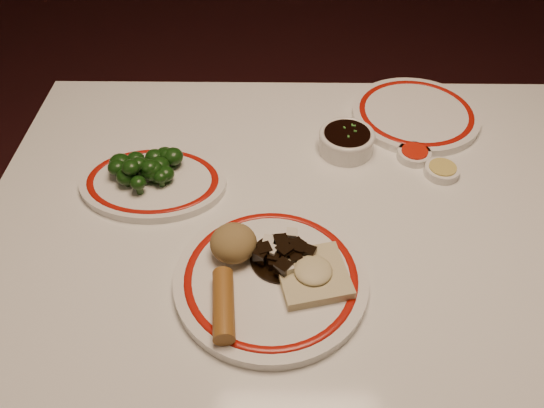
{
  "coord_description": "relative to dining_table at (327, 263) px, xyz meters",
  "views": [
    {
      "loc": [
        -0.09,
        -0.6,
        1.4
      ],
      "look_at": [
        -0.1,
        0.01,
        0.8
      ],
      "focal_mm": 35.0,
      "sensor_mm": 36.0,
      "label": 1
    }
  ],
  "objects": [
    {
      "name": "soy_bowl",
      "position": [
        0.04,
        0.21,
        0.11
      ],
      "size": [
        0.11,
        0.11,
        0.04
      ],
      "color": "white",
      "rests_on": "dining_table"
    },
    {
      "name": "far_plate",
      "position": [
        0.2,
        0.32,
        0.1
      ],
      "size": [
        0.35,
        0.35,
        0.02
      ],
      "color": "white",
      "rests_on": "dining_table"
    },
    {
      "name": "broccoli_pile",
      "position": [
        -0.32,
        0.11,
        0.13
      ],
      "size": [
        0.13,
        0.11,
        0.05
      ],
      "color": "#23471C",
      "rests_on": "broccoli_plate"
    },
    {
      "name": "main_plate",
      "position": [
        -0.1,
        -0.11,
        0.1
      ],
      "size": [
        0.32,
        0.32,
        0.02
      ],
      "color": "white",
      "rests_on": "dining_table"
    },
    {
      "name": "spring_roll",
      "position": [
        -0.16,
        -0.18,
        0.13
      ],
      "size": [
        0.04,
        0.11,
        0.03
      ],
      "primitive_type": "cylinder",
      "rotation": [
        1.57,
        0.0,
        0.09
      ],
      "color": "#976025",
      "rests_on": "main_plate"
    },
    {
      "name": "fried_wonton",
      "position": [
        -0.04,
        -0.12,
        0.12
      ],
      "size": [
        0.12,
        0.12,
        0.03
      ],
      "color": "#C8BD8D",
      "rests_on": "main_plate"
    },
    {
      "name": "broccoli_plate",
      "position": [
        -0.31,
        0.1,
        0.1
      ],
      "size": [
        0.28,
        0.24,
        0.02
      ],
      "color": "white",
      "rests_on": "dining_table"
    },
    {
      "name": "stirfry_heap",
      "position": [
        -0.08,
        -0.08,
        0.12
      ],
      "size": [
        0.1,
        0.1,
        0.03
      ],
      "color": "black",
      "rests_on": "main_plate"
    },
    {
      "name": "mustard_dish",
      "position": [
        0.21,
        0.14,
        0.1
      ],
      "size": [
        0.06,
        0.06,
        0.02
      ],
      "color": "white",
      "rests_on": "dining_table"
    },
    {
      "name": "rice_mound",
      "position": [
        -0.16,
        -0.07,
        0.14
      ],
      "size": [
        0.07,
        0.07,
        0.05
      ],
      "primitive_type": "ellipsoid",
      "color": "olive",
      "rests_on": "main_plate"
    },
    {
      "name": "sweet_sour_dish",
      "position": [
        0.17,
        0.19,
        0.1
      ],
      "size": [
        0.06,
        0.06,
        0.02
      ],
      "color": "white",
      "rests_on": "dining_table"
    },
    {
      "name": "dining_table",
      "position": [
        0.0,
        0.0,
        0.0
      ],
      "size": [
        1.2,
        0.9,
        0.75
      ],
      "color": "white",
      "rests_on": "ground"
    }
  ]
}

